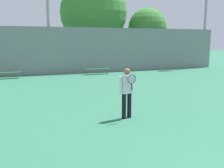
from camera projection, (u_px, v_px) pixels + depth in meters
name	position (u px, v px, depth m)	size (l,w,h in m)	color
tennis_player	(127.00, 90.00, 8.53)	(0.56, 0.43, 1.66)	black
bench_courtside_far	(98.00, 69.00, 19.69)	(1.96, 0.40, 0.42)	#28663D
bench_adjacent_court	(5.00, 73.00, 17.37)	(2.07, 0.40, 0.42)	#28663D
light_pole_center_back	(206.00, 6.00, 24.02)	(0.90, 0.60, 9.22)	#939399
back_fence	(58.00, 51.00, 19.64)	(28.60, 0.06, 3.52)	gray
tree_green_broad	(147.00, 28.00, 27.46)	(4.01, 4.01, 5.86)	brown
tree_dark_dense	(94.00, 13.00, 26.10)	(6.67, 6.67, 8.59)	brown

